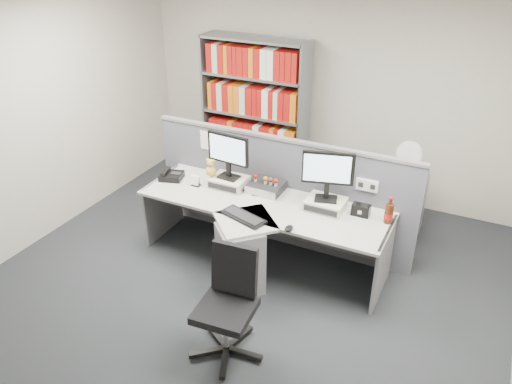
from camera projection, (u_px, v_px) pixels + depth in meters
The scene contains 21 objects.
ground at pixel (226, 305), 4.86m from camera, with size 5.50×5.50×0.00m, color #2C2F33.
room_shell at pixel (220, 130), 4.01m from camera, with size 5.04×5.54×2.72m.
partition at pixel (280, 191), 5.53m from camera, with size 3.00×0.08×1.27m.
desk at pixel (254, 235), 5.11m from camera, with size 2.60×1.20×0.72m.
monitor_riser_left at pixel (229, 182), 5.45m from camera, with size 0.38×0.31×0.10m.
monitor_riser_right at pixel (325, 204), 5.03m from camera, with size 0.38×0.31×0.10m.
monitor_left at pixel (228, 152), 5.29m from camera, with size 0.49×0.17×0.50m.
monitor_right at pixel (328, 172), 4.86m from camera, with size 0.49×0.21×0.51m.
desktop_pc at pixel (266, 187), 5.36m from camera, with size 0.35×0.32×0.09m.
figurines at pixel (267, 180), 5.29m from camera, with size 0.29×0.05×0.09m.
keyboard at pixel (243, 217), 4.88m from camera, with size 0.51×0.31×0.03m.
mouse at pixel (289, 228), 4.68m from camera, with size 0.07×0.11×0.04m, color black.
desk_phone at pixel (171, 176), 5.61m from camera, with size 0.29×0.28×0.10m.
desk_calendar at pixel (196, 181), 5.46m from camera, with size 0.10×0.07×0.12m.
plush_toy at pixel (211, 169), 5.43m from camera, with size 0.12×0.12×0.20m.
speaker at pixel (361, 210), 4.91m from camera, with size 0.17×0.10×0.12m, color black.
cola_bottle at pixel (389, 213), 4.77m from camera, with size 0.08×0.08×0.27m.
shelving_unit at pixel (255, 116), 6.67m from camera, with size 1.41×0.40×2.00m.
filing_cabinet at pixel (401, 208), 5.80m from camera, with size 0.45×0.61×0.70m.
desk_fan at pixel (409, 156), 5.49m from camera, with size 0.28×0.17×0.47m.
office_chair at pixel (229, 300), 4.15m from camera, with size 0.62×0.63×0.95m.
Camera 1 is at (1.92, -3.25, 3.26)m, focal length 35.41 mm.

